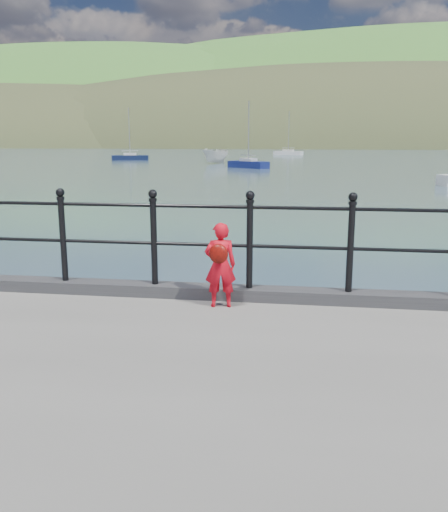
% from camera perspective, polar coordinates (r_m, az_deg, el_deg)
% --- Properties ---
extents(ground, '(600.00, 600.00, 0.00)m').
position_cam_1_polar(ground, '(7.32, -2.07, -11.53)').
color(ground, '#2D4251').
rests_on(ground, ground).
extents(kerb, '(60.00, 0.30, 0.15)m').
position_cam_1_polar(kerb, '(6.82, -2.37, -3.74)').
color(kerb, '#28282B').
rests_on(kerb, quay).
extents(railing, '(18.11, 0.11, 1.20)m').
position_cam_1_polar(railing, '(6.65, -2.43, 2.48)').
color(railing, black).
rests_on(railing, kerb).
extents(far_shore, '(830.00, 200.00, 156.00)m').
position_cam_1_polar(far_shore, '(250.09, 17.03, 5.86)').
color(far_shore, '#333A21').
rests_on(far_shore, ground).
extents(child, '(0.41, 0.34, 1.01)m').
position_cam_1_polar(child, '(6.32, -0.40, -0.89)').
color(child, red).
rests_on(child, quay).
extents(launch_white, '(3.56, 5.00, 1.81)m').
position_cam_1_polar(launch_white, '(66.66, -0.89, 10.49)').
color(launch_white, silver).
rests_on(launch_white, ground).
extents(sailboat_deep, '(5.54, 3.27, 7.99)m').
position_cam_1_polar(sailboat_deep, '(101.64, 6.77, 10.69)').
color(sailboat_deep, silver).
rests_on(sailboat_deep, ground).
extents(sailboat_left, '(5.26, 3.01, 7.30)m').
position_cam_1_polar(sailboat_left, '(77.77, -9.85, 10.15)').
color(sailboat_left, black).
rests_on(sailboat_left, ground).
extents(sailboat_port, '(4.55, 3.95, 6.87)m').
position_cam_1_polar(sailboat_port, '(56.40, 2.57, 9.58)').
color(sailboat_port, navy).
rests_on(sailboat_port, ground).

